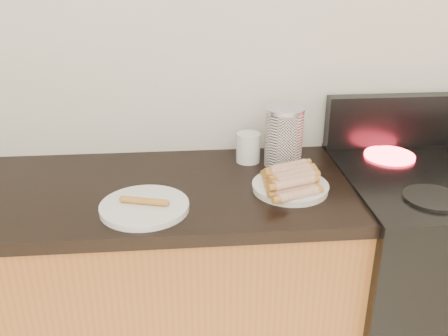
{
  "coord_description": "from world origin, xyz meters",
  "views": [
    {
      "loc": [
        -0.14,
        0.22,
        1.61
      ],
      "look_at": [
        -0.02,
        1.62,
        0.99
      ],
      "focal_mm": 40.0,
      "sensor_mm": 36.0,
      "label": 1
    }
  ],
  "objects": [
    {
      "name": "stove",
      "position": [
        0.78,
        1.68,
        0.46
      ],
      "size": [
        0.76,
        0.65,
        0.91
      ],
      "color": "black",
      "rests_on": "floor"
    },
    {
      "name": "cabinet_base",
      "position": [
        -0.7,
        1.69,
        0.43
      ],
      "size": [
        2.2,
        0.59,
        0.86
      ],
      "primitive_type": "cube",
      "color": "brown",
      "rests_on": "floor"
    },
    {
      "name": "stove_panel",
      "position": [
        0.78,
        1.96,
        1.01
      ],
      "size": [
        0.76,
        0.06,
        0.2
      ],
      "primitive_type": "cube",
      "color": "black",
      "rests_on": "stove"
    },
    {
      "name": "plain_sausages",
      "position": [
        -0.26,
        1.54,
        0.93
      ],
      "size": [
        0.13,
        0.06,
        0.02
      ],
      "rotation": [
        0.0,
        0.0,
        -0.28
      ],
      "color": "#B37748",
      "rests_on": "side_plate"
    },
    {
      "name": "burner_near_left",
      "position": [
        0.61,
        1.51,
        0.92
      ],
      "size": [
        0.18,
        0.18,
        0.01
      ],
      "primitive_type": "cylinder",
      "color": "black",
      "rests_on": "stove"
    },
    {
      "name": "burner_far_left",
      "position": [
        0.61,
        1.84,
        0.92
      ],
      "size": [
        0.18,
        0.18,
        0.01
      ],
      "primitive_type": "cylinder",
      "color": "#FF1E2D",
      "rests_on": "stove"
    },
    {
      "name": "hotdog_pile",
      "position": [
        0.19,
        1.63,
        0.94
      ],
      "size": [
        0.14,
        0.26,
        0.05
      ],
      "rotation": [
        0.0,
        0.0,
        0.31
      ],
      "color": "maroon",
      "rests_on": "main_plate"
    },
    {
      "name": "counter_slab",
      "position": [
        -0.7,
        1.69,
        0.88
      ],
      "size": [
        2.2,
        0.62,
        0.04
      ],
      "primitive_type": "cube",
      "color": "black",
      "rests_on": "cabinet_base"
    },
    {
      "name": "mug",
      "position": [
        0.09,
        1.88,
        0.95
      ],
      "size": [
        0.09,
        0.09,
        0.11
      ],
      "primitive_type": "cylinder",
      "rotation": [
        0.0,
        0.0,
        0.01
      ],
      "color": "white",
      "rests_on": "counter_slab"
    },
    {
      "name": "main_plate",
      "position": [
        0.19,
        1.63,
        0.91
      ],
      "size": [
        0.28,
        0.28,
        0.02
      ],
      "primitive_type": "cylinder",
      "rotation": [
        0.0,
        0.0,
        -0.17
      ],
      "color": "silver",
      "rests_on": "counter_slab"
    },
    {
      "name": "wall_back",
      "position": [
        0.0,
        2.0,
        1.3
      ],
      "size": [
        4.0,
        0.04,
        2.6
      ],
      "primitive_type": "cube",
      "color": "silver",
      "rests_on": "ground"
    },
    {
      "name": "canister",
      "position": [
        0.21,
        1.84,
        1.01
      ],
      "size": [
        0.14,
        0.14,
        0.21
      ],
      "rotation": [
        0.0,
        0.0,
        0.08
      ],
      "color": "white",
      "rests_on": "counter_slab"
    },
    {
      "name": "side_plate",
      "position": [
        -0.26,
        1.54,
        0.91
      ],
      "size": [
        0.32,
        0.32,
        0.02
      ],
      "primitive_type": "cylinder",
      "rotation": [
        0.0,
        0.0,
        0.22
      ],
      "color": "silver",
      "rests_on": "counter_slab"
    }
  ]
}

